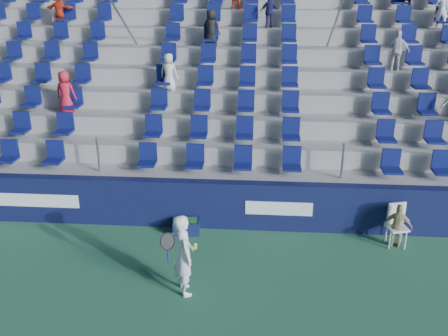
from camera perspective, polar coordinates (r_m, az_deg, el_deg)
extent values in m
plane|color=#2B6444|center=(9.82, -2.49, -15.39)|extent=(70.00, 70.00, 0.00)
cube|color=#10163E|center=(12.19, -0.82, -4.18)|extent=(24.00, 0.30, 1.20)
cube|color=white|center=(13.41, -22.72, -3.37)|extent=(3.20, 0.02, 0.34)
cube|color=white|center=(12.01, 6.29, -4.63)|extent=(1.60, 0.02, 0.34)
cube|color=#979792|center=(12.71, -0.58, -3.05)|extent=(24.00, 0.85, 1.20)
cube|color=#979792|center=(13.39, -0.28, -0.56)|extent=(24.00, 0.85, 1.70)
cube|color=#979792|center=(14.09, 0.00, 1.69)|extent=(24.00, 0.85, 2.20)
cube|color=#979792|center=(14.81, 0.24, 3.72)|extent=(24.00, 0.85, 2.70)
cube|color=#979792|center=(15.54, 0.47, 5.56)|extent=(24.00, 0.85, 3.20)
cube|color=#979792|center=(16.30, 0.68, 7.23)|extent=(24.00, 0.85, 3.70)
cube|color=#979792|center=(17.06, 0.87, 8.75)|extent=(24.00, 0.85, 4.20)
cube|color=#979792|center=(17.84, 1.04, 10.14)|extent=(24.00, 0.85, 4.70)
cube|color=#979792|center=(18.62, 1.21, 11.42)|extent=(24.00, 0.85, 5.20)
cube|color=#979792|center=(19.21, 1.33, 13.24)|extent=(24.00, 0.50, 6.20)
cube|color=#0D1450|center=(12.34, -0.60, 0.96)|extent=(16.05, 0.50, 0.70)
cube|color=#0D1450|center=(12.98, -0.29, 4.35)|extent=(16.05, 0.50, 0.70)
cube|color=#0D1450|center=(13.66, 0.00, 7.41)|extent=(16.05, 0.50, 0.70)
cube|color=#0D1450|center=(14.37, 0.26, 10.18)|extent=(16.05, 0.50, 0.70)
cube|color=#0D1450|center=(15.12, 0.49, 12.68)|extent=(16.05, 0.50, 0.70)
cube|color=#0D1450|center=(15.89, 0.71, 14.93)|extent=(16.05, 0.50, 0.70)
cube|color=#0D1450|center=(16.69, 0.92, 16.98)|extent=(16.05, 0.50, 0.70)
cylinder|color=gray|center=(15.51, -11.05, 15.50)|extent=(0.06, 7.68, 4.55)
cylinder|color=gray|center=(15.11, 12.35, 15.26)|extent=(0.06, 7.68, 4.55)
imported|color=silver|center=(17.47, 23.63, 16.22)|extent=(0.45, 0.33, 1.14)
imported|color=black|center=(15.87, -1.47, 15.67)|extent=(0.63, 0.51, 1.11)
imported|color=#1C194D|center=(16.60, 5.23, 17.37)|extent=(0.59, 0.28, 0.98)
imported|color=beige|center=(14.50, -6.32, 10.85)|extent=(0.57, 0.43, 1.05)
imported|color=red|center=(14.55, -17.66, 8.26)|extent=(0.63, 0.46, 1.18)
imported|color=silver|center=(15.49, 19.19, 12.56)|extent=(0.72, 0.47, 1.14)
imported|color=red|center=(17.87, -18.31, 16.83)|extent=(1.00, 0.42, 1.05)
imported|color=silver|center=(9.73, -4.62, -9.84)|extent=(0.60, 0.72, 1.68)
cylinder|color=navy|center=(9.50, -6.39, -9.91)|extent=(0.03, 0.03, 0.28)
torus|color=black|center=(9.35, -6.46, -8.34)|extent=(0.30, 0.17, 0.28)
plane|color=#262626|center=(9.35, -6.46, -8.34)|extent=(0.30, 0.16, 0.29)
sphere|color=#C9E435|center=(9.39, -3.33, -9.09)|extent=(0.07, 0.07, 0.07)
sphere|color=#C9E435|center=(9.42, -3.29, -8.75)|extent=(0.07, 0.07, 0.07)
cube|color=white|center=(12.11, 19.17, -6.46)|extent=(0.53, 0.53, 0.04)
cube|color=white|center=(12.16, 19.09, -4.90)|extent=(0.43, 0.15, 0.53)
cylinder|color=white|center=(12.02, 18.41, -7.85)|extent=(0.03, 0.03, 0.43)
cylinder|color=white|center=(12.11, 20.03, -7.84)|extent=(0.03, 0.03, 0.43)
cylinder|color=white|center=(12.32, 18.05, -7.06)|extent=(0.03, 0.03, 0.43)
cylinder|color=white|center=(12.41, 19.63, -7.05)|extent=(0.03, 0.03, 0.43)
imported|color=tan|center=(12.03, 19.27, -6.25)|extent=(0.67, 0.43, 1.06)
cube|color=#10193D|center=(12.11, -4.33, -6.70)|extent=(0.67, 0.48, 0.34)
cube|color=#1E662D|center=(12.07, -4.34, -6.36)|extent=(0.55, 0.35, 0.21)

